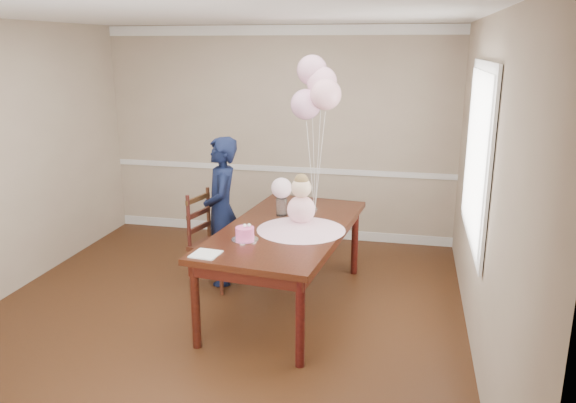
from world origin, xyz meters
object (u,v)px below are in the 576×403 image
(birthday_cake, at_px, (245,233))
(dining_chair_seat, at_px, (216,246))
(woman, at_px, (222,211))
(dining_table_top, at_px, (286,229))

(birthday_cake, height_order, dining_chair_seat, birthday_cake)
(dining_chair_seat, distance_m, woman, 0.36)
(woman, bearing_deg, birthday_cake, 11.94)
(dining_table_top, relative_size, birthday_cake, 13.33)
(birthday_cake, bearing_deg, dining_table_top, 59.61)
(dining_table_top, bearing_deg, birthday_cake, -113.96)
(dining_table_top, xyz_separation_m, woman, (-0.79, 0.43, -0.00))
(birthday_cake, distance_m, dining_chair_seat, 1.03)
(dining_table_top, distance_m, birthday_cake, 0.54)
(dining_chair_seat, height_order, woman, woman)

